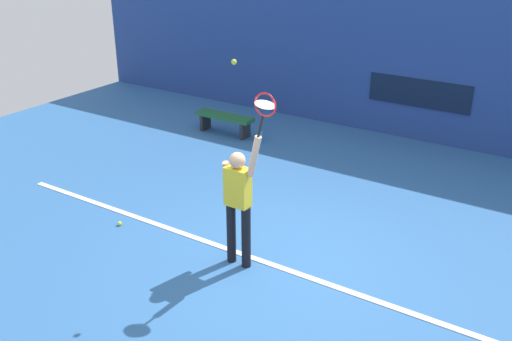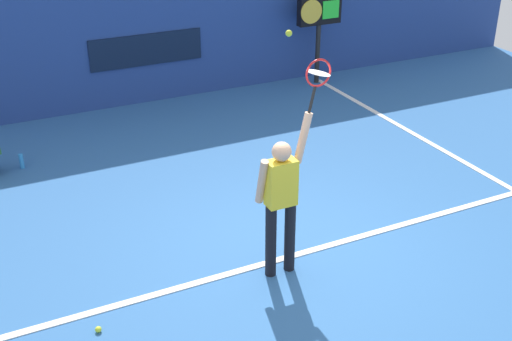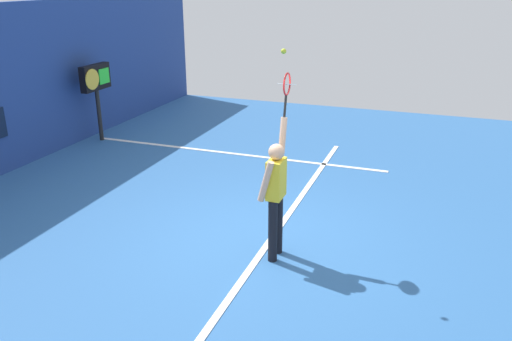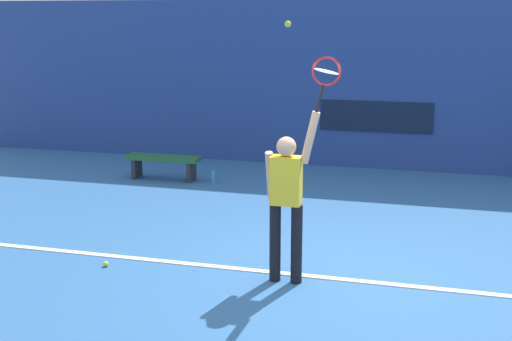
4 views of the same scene
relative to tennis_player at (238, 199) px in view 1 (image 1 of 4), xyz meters
The scene contains 10 objects.
ground_plane 1.14m from the tennis_player, 41.71° to the left, with size 18.00×18.00×0.00m, color #2D609E.
back_wall 6.36m from the tennis_player, 86.40° to the left, with size 18.00×0.20×3.32m, color navy.
sponsor_banner_center 6.20m from the tennis_player, 86.33° to the left, with size 2.20×0.03×0.60m, color #0C1933.
court_baseline 1.10m from the tennis_player, 27.66° to the left, with size 10.00×0.10×0.01m, color white.
tennis_player is the anchor object (origin of this frame).
tennis_racket 1.43m from the tennis_player, ahead, with size 0.38×0.27×0.63m.
tennis_ball 1.89m from the tennis_player, 79.81° to the right, with size 0.07×0.07×0.07m, color #CCE033.
court_bench 5.42m from the tennis_player, 127.92° to the left, with size 1.40×0.36×0.45m.
water_bottle 4.92m from the tennis_player, 118.77° to the left, with size 0.07×0.07×0.24m, color #338CD8.
spare_ball 2.43m from the tennis_player, behind, with size 0.07×0.07×0.07m, color #CCE033.
Camera 1 is at (3.66, -6.17, 4.53)m, focal length 41.15 mm.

